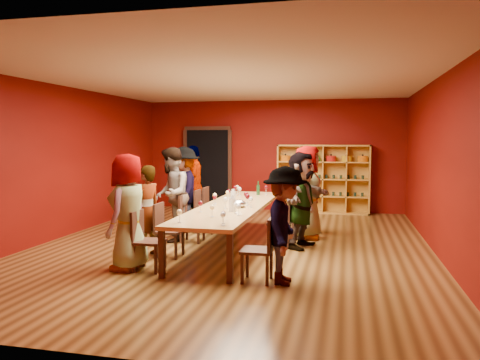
# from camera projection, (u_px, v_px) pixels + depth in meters

# --- Properties ---
(room_shell) EXTENTS (7.10, 9.10, 3.04)m
(room_shell) POSITION_uv_depth(u_px,v_px,m) (233.00, 164.00, 8.41)
(room_shell) COLOR #543616
(room_shell) RESTS_ON ground
(tasting_table) EXTENTS (1.10, 4.50, 0.75)m
(tasting_table) POSITION_uv_depth(u_px,v_px,m) (233.00, 208.00, 8.48)
(tasting_table) COLOR tan
(tasting_table) RESTS_ON ground
(doorway) EXTENTS (1.40, 0.17, 2.30)m
(doorway) POSITION_uv_depth(u_px,v_px,m) (208.00, 169.00, 13.15)
(doorway) COLOR black
(doorway) RESTS_ON ground
(shelving_unit) EXTENTS (2.40, 0.40, 1.80)m
(shelving_unit) POSITION_uv_depth(u_px,v_px,m) (323.00, 176.00, 12.34)
(shelving_unit) COLOR #C2862B
(shelving_unit) RESTS_ON ground
(chair_person_left_0) EXTENTS (0.42, 0.42, 0.89)m
(chair_person_left_0) POSITION_uv_depth(u_px,v_px,m) (144.00, 237.00, 6.94)
(chair_person_left_0) COLOR black
(chair_person_left_0) RESTS_ON ground
(person_left_0) EXTENTS (0.51, 0.87, 1.73)m
(person_left_0) POSITION_uv_depth(u_px,v_px,m) (128.00, 212.00, 6.96)
(person_left_0) COLOR #161C3D
(person_left_0) RESTS_ON ground
(chair_person_left_1) EXTENTS (0.42, 0.42, 0.89)m
(chair_person_left_1) POSITION_uv_depth(u_px,v_px,m) (165.00, 227.00, 7.73)
(chair_person_left_1) COLOR black
(chair_person_left_1) RESTS_ON ground
(person_left_1) EXTENTS (0.60, 0.67, 1.52)m
(person_left_1) POSITION_uv_depth(u_px,v_px,m) (147.00, 211.00, 7.78)
(person_left_1) COLOR pink
(person_left_1) RESTS_ON ground
(chair_person_left_2) EXTENTS (0.42, 0.42, 0.89)m
(chair_person_left_2) POSITION_uv_depth(u_px,v_px,m) (188.00, 216.00, 8.86)
(chair_person_left_2) COLOR black
(chair_person_left_2) RESTS_ON ground
(person_left_2) EXTENTS (0.69, 0.97, 1.79)m
(person_left_2) POSITION_uv_depth(u_px,v_px,m) (171.00, 194.00, 8.90)
(person_left_2) COLOR #141C37
(person_left_2) RESTS_ON ground
(chair_person_left_3) EXTENTS (0.42, 0.42, 0.89)m
(chair_person_left_3) POSITION_uv_depth(u_px,v_px,m) (203.00, 209.00, 9.74)
(chair_person_left_3) COLOR black
(chair_person_left_3) RESTS_ON ground
(person_left_3) EXTENTS (0.86, 1.25, 1.79)m
(person_left_3) POSITION_uv_depth(u_px,v_px,m) (184.00, 189.00, 9.80)
(person_left_3) COLOR silver
(person_left_3) RESTS_ON ground
(chair_person_left_4) EXTENTS (0.42, 0.42, 0.89)m
(chair_person_left_4) POSITION_uv_depth(u_px,v_px,m) (211.00, 205.00, 10.30)
(chair_person_left_4) COLOR black
(chair_person_left_4) RESTS_ON ground
(person_left_4) EXTENTS (0.66, 1.13, 1.81)m
(person_left_4) POSITION_uv_depth(u_px,v_px,m) (194.00, 186.00, 10.35)
(person_left_4) COLOR #CB8897
(person_left_4) RESTS_ON ground
(chair_person_right_0) EXTENTS (0.42, 0.42, 0.89)m
(chair_person_right_0) POSITION_uv_depth(u_px,v_px,m) (263.00, 246.00, 6.36)
(chair_person_right_0) COLOR black
(chair_person_right_0) RESTS_ON ground
(person_right_0) EXTENTS (0.45, 1.04, 1.59)m
(person_right_0) POSITION_uv_depth(u_px,v_px,m) (285.00, 225.00, 6.27)
(person_right_0) COLOR #47464B
(person_right_0) RESTS_ON ground
(chair_person_right_2) EXTENTS (0.42, 0.42, 0.89)m
(chair_person_right_2) POSITION_uv_depth(u_px,v_px,m) (284.00, 219.00, 8.47)
(chair_person_right_2) COLOR black
(chair_person_right_2) RESTS_ON ground
(person_right_2) EXTENTS (0.92, 1.67, 1.73)m
(person_right_2) POSITION_uv_depth(u_px,v_px,m) (301.00, 200.00, 8.37)
(person_right_2) COLOR beige
(person_right_2) RESTS_ON ground
(chair_person_right_3) EXTENTS (0.42, 0.42, 0.89)m
(chair_person_right_3) POSITION_uv_depth(u_px,v_px,m) (289.00, 213.00, 9.25)
(chair_person_right_3) COLOR black
(chair_person_right_3) RESTS_ON ground
(person_right_3) EXTENTS (0.49, 0.89, 1.82)m
(person_right_3) POSITION_uv_depth(u_px,v_px,m) (307.00, 192.00, 9.14)
(person_right_3) COLOR #515157
(person_right_3) RESTS_ON ground
(chair_person_right_4) EXTENTS (0.42, 0.42, 0.89)m
(chair_person_right_4) POSITION_uv_depth(u_px,v_px,m) (293.00, 208.00, 9.86)
(chair_person_right_4) COLOR black
(chair_person_right_4) RESTS_ON ground
(person_right_4) EXTENTS (0.55, 0.64, 1.50)m
(person_right_4) POSITION_uv_depth(u_px,v_px,m) (312.00, 197.00, 9.75)
(person_right_4) COLOR #5173A7
(person_right_4) RESTS_ON ground
(wine_glass_0) EXTENTS (0.08, 0.08, 0.20)m
(wine_glass_0) POSITION_uv_depth(u_px,v_px,m) (266.00, 188.00, 10.15)
(wine_glass_0) COLOR silver
(wine_glass_0) RESTS_ON tasting_table
(wine_glass_1) EXTENTS (0.08, 0.08, 0.19)m
(wine_glass_1) POSITION_uv_depth(u_px,v_px,m) (251.00, 200.00, 8.21)
(wine_glass_1) COLOR silver
(wine_glass_1) RESTS_ON tasting_table
(wine_glass_2) EXTENTS (0.08, 0.08, 0.19)m
(wine_glass_2) POSITION_uv_depth(u_px,v_px,m) (212.00, 208.00, 7.19)
(wine_glass_2) COLOR silver
(wine_glass_2) RESTS_ON tasting_table
(wine_glass_3) EXTENTS (0.08, 0.08, 0.20)m
(wine_glass_3) POSITION_uv_depth(u_px,v_px,m) (179.00, 213.00, 6.71)
(wine_glass_3) COLOR silver
(wine_glass_3) RESTS_ON tasting_table
(wine_glass_4) EXTENTS (0.08, 0.08, 0.19)m
(wine_glass_4) POSITION_uv_depth(u_px,v_px,m) (237.00, 187.00, 10.30)
(wine_glass_4) COLOR silver
(wine_glass_4) RESTS_ON tasting_table
(wine_glass_5) EXTENTS (0.08, 0.08, 0.20)m
(wine_glass_5) POSITION_uv_depth(u_px,v_px,m) (223.00, 215.00, 6.48)
(wine_glass_5) COLOR silver
(wine_glass_5) RESTS_ON tasting_table
(wine_glass_6) EXTENTS (0.07, 0.07, 0.18)m
(wine_glass_6) POSITION_uv_depth(u_px,v_px,m) (239.00, 207.00, 7.35)
(wine_glass_6) COLOR silver
(wine_glass_6) RESTS_ON tasting_table
(wine_glass_7) EXTENTS (0.07, 0.07, 0.18)m
(wine_glass_7) POSITION_uv_depth(u_px,v_px,m) (223.00, 214.00, 6.64)
(wine_glass_7) COLOR silver
(wine_glass_7) RESTS_ON tasting_table
(wine_glass_8) EXTENTS (0.08, 0.08, 0.20)m
(wine_glass_8) POSITION_uv_depth(u_px,v_px,m) (215.00, 196.00, 8.69)
(wine_glass_8) COLOR silver
(wine_glass_8) RESTS_ON tasting_table
(wine_glass_9) EXTENTS (0.09, 0.09, 0.21)m
(wine_glass_9) POSITION_uv_depth(u_px,v_px,m) (246.00, 195.00, 8.75)
(wine_glass_9) COLOR silver
(wine_glass_9) RESTS_ON tasting_table
(wine_glass_10) EXTENTS (0.08, 0.08, 0.19)m
(wine_glass_10) POSITION_uv_depth(u_px,v_px,m) (240.00, 189.00, 9.87)
(wine_glass_10) COLOR silver
(wine_glass_10) RESTS_ON tasting_table
(wine_glass_11) EXTENTS (0.08, 0.08, 0.20)m
(wine_glass_11) POSITION_uv_depth(u_px,v_px,m) (235.00, 188.00, 10.10)
(wine_glass_11) COLOR silver
(wine_glass_11) RESTS_ON tasting_table
(wine_glass_12) EXTENTS (0.07, 0.07, 0.18)m
(wine_glass_12) POSITION_uv_depth(u_px,v_px,m) (229.00, 192.00, 9.50)
(wine_glass_12) COLOR silver
(wine_glass_12) RESTS_ON tasting_table
(wine_glass_13) EXTENTS (0.07, 0.07, 0.19)m
(wine_glass_13) POSITION_uv_depth(u_px,v_px,m) (215.00, 198.00, 8.46)
(wine_glass_13) COLOR silver
(wine_glass_13) RESTS_ON tasting_table
(wine_glass_14) EXTENTS (0.07, 0.07, 0.18)m
(wine_glass_14) POSITION_uv_depth(u_px,v_px,m) (227.00, 193.00, 9.30)
(wine_glass_14) COLOR silver
(wine_glass_14) RESTS_ON tasting_table
(wine_glass_15) EXTENTS (0.07, 0.07, 0.18)m
(wine_glass_15) POSITION_uv_depth(u_px,v_px,m) (236.00, 205.00, 7.55)
(wine_glass_15) COLOR silver
(wine_glass_15) RESTS_ON tasting_table
(wine_glass_16) EXTENTS (0.08, 0.08, 0.20)m
(wine_glass_16) POSITION_uv_depth(u_px,v_px,m) (225.00, 200.00, 8.08)
(wine_glass_16) COLOR silver
(wine_glass_16) RESTS_ON tasting_table
(wine_glass_17) EXTENTS (0.09, 0.09, 0.22)m
(wine_glass_17) POSITION_uv_depth(u_px,v_px,m) (248.00, 197.00, 8.43)
(wine_glass_17) COLOR silver
(wine_glass_17) RESTS_ON tasting_table
(wine_glass_18) EXTENTS (0.07, 0.07, 0.18)m
(wine_glass_18) POSITION_uv_depth(u_px,v_px,m) (201.00, 204.00, 7.70)
(wine_glass_18) COLOR silver
(wine_glass_18) RESTS_ON tasting_table
(spittoon_bowl) EXTENTS (0.26, 0.26, 0.14)m
(spittoon_bowl) POSITION_uv_depth(u_px,v_px,m) (239.00, 204.00, 8.24)
(spittoon_bowl) COLOR #B6B8BD
(spittoon_bowl) RESTS_ON tasting_table
(carafe_a) EXTENTS (0.10, 0.10, 0.25)m
(carafe_a) POSITION_uv_depth(u_px,v_px,m) (233.00, 196.00, 8.89)
(carafe_a) COLOR silver
(carafe_a) RESTS_ON tasting_table
(carafe_b) EXTENTS (0.12, 0.12, 0.27)m
(carafe_b) POSITION_uv_depth(u_px,v_px,m) (232.00, 204.00, 7.75)
(carafe_b) COLOR silver
(carafe_b) RESTS_ON tasting_table
(wine_bottle) EXTENTS (0.08, 0.08, 0.30)m
(wine_bottle) POSITION_uv_depth(u_px,v_px,m) (258.00, 190.00, 10.04)
(wine_bottle) COLOR #133418
(wine_bottle) RESTS_ON tasting_table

